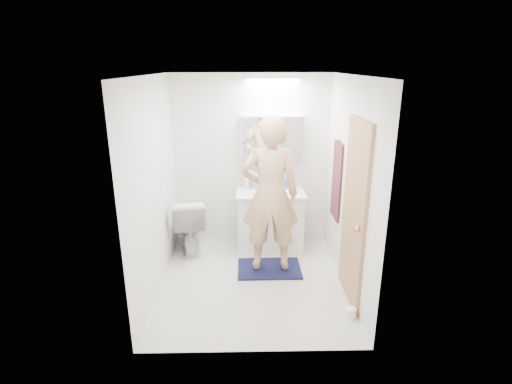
{
  "coord_description": "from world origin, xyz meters",
  "views": [
    {
      "loc": [
        -0.04,
        -4.23,
        2.52
      ],
      "look_at": [
        0.05,
        0.25,
        1.05
      ],
      "focal_mm": 27.66,
      "sensor_mm": 36.0,
      "label": 1
    }
  ],
  "objects_px": {
    "vanity_cabinet": "(270,220)",
    "person": "(270,195)",
    "medicine_cabinet": "(273,140)",
    "toilet": "(189,224)",
    "toilet_paper_roll": "(351,313)",
    "toothbrush_cup": "(288,185)",
    "soap_bottle_b": "(255,181)",
    "soap_bottle_a": "(246,181)"
  },
  "relations": [
    {
      "from": "toilet_paper_roll",
      "to": "soap_bottle_b",
      "type": "bearing_deg",
      "value": 116.76
    },
    {
      "from": "vanity_cabinet",
      "to": "person",
      "type": "distance_m",
      "value": 0.94
    },
    {
      "from": "vanity_cabinet",
      "to": "toilet_paper_roll",
      "type": "bearing_deg",
      "value": -66.43
    },
    {
      "from": "vanity_cabinet",
      "to": "toilet",
      "type": "xyz_separation_m",
      "value": [
        -1.14,
        -0.11,
        0.0
      ]
    },
    {
      "from": "person",
      "to": "toilet_paper_roll",
      "type": "relative_size",
      "value": 17.46
    },
    {
      "from": "soap_bottle_a",
      "to": "toilet_paper_roll",
      "type": "distance_m",
      "value": 2.33
    },
    {
      "from": "person",
      "to": "soap_bottle_b",
      "type": "bearing_deg",
      "value": -80.45
    },
    {
      "from": "toothbrush_cup",
      "to": "person",
      "type": "bearing_deg",
      "value": -109.16
    },
    {
      "from": "soap_bottle_b",
      "to": "toilet",
      "type": "bearing_deg",
      "value": -162.43
    },
    {
      "from": "toilet",
      "to": "person",
      "type": "relative_size",
      "value": 0.41
    },
    {
      "from": "person",
      "to": "soap_bottle_a",
      "type": "xyz_separation_m",
      "value": [
        -0.29,
        0.85,
        -0.08
      ]
    },
    {
      "from": "toothbrush_cup",
      "to": "toilet_paper_roll",
      "type": "xyz_separation_m",
      "value": [
        0.5,
        -1.87,
        -0.82
      ]
    },
    {
      "from": "toilet",
      "to": "person",
      "type": "bearing_deg",
      "value": 141.99
    },
    {
      "from": "toilet",
      "to": "toothbrush_cup",
      "type": "bearing_deg",
      "value": -178.58
    },
    {
      "from": "toilet",
      "to": "toilet_paper_roll",
      "type": "relative_size",
      "value": 7.15
    },
    {
      "from": "vanity_cabinet",
      "to": "person",
      "type": "bearing_deg",
      "value": -93.83
    },
    {
      "from": "medicine_cabinet",
      "to": "toilet",
      "type": "relative_size",
      "value": 1.12
    },
    {
      "from": "vanity_cabinet",
      "to": "toothbrush_cup",
      "type": "xyz_separation_m",
      "value": [
        0.25,
        0.16,
        0.48
      ]
    },
    {
      "from": "medicine_cabinet",
      "to": "toilet",
      "type": "xyz_separation_m",
      "value": [
        -1.17,
        -0.33,
        -1.11
      ]
    },
    {
      "from": "toilet_paper_roll",
      "to": "vanity_cabinet",
      "type": "bearing_deg",
      "value": 113.57
    },
    {
      "from": "toothbrush_cup",
      "to": "medicine_cabinet",
      "type": "bearing_deg",
      "value": 167.16
    },
    {
      "from": "vanity_cabinet",
      "to": "soap_bottle_a",
      "type": "xyz_separation_m",
      "value": [
        -0.34,
        0.15,
        0.54
      ]
    },
    {
      "from": "soap_bottle_b",
      "to": "soap_bottle_a",
      "type": "bearing_deg",
      "value": -166.84
    },
    {
      "from": "vanity_cabinet",
      "to": "soap_bottle_b",
      "type": "bearing_deg",
      "value": 139.01
    },
    {
      "from": "vanity_cabinet",
      "to": "soap_bottle_a",
      "type": "bearing_deg",
      "value": 155.91
    },
    {
      "from": "medicine_cabinet",
      "to": "toilet_paper_roll",
      "type": "distance_m",
      "value": 2.51
    },
    {
      "from": "medicine_cabinet",
      "to": "toilet",
      "type": "height_order",
      "value": "medicine_cabinet"
    },
    {
      "from": "soap_bottle_b",
      "to": "medicine_cabinet",
      "type": "bearing_deg",
      "value": 7.12
    },
    {
      "from": "person",
      "to": "toothbrush_cup",
      "type": "height_order",
      "value": "person"
    },
    {
      "from": "toilet",
      "to": "toilet_paper_roll",
      "type": "distance_m",
      "value": 2.5
    },
    {
      "from": "person",
      "to": "soap_bottle_a",
      "type": "height_order",
      "value": "person"
    },
    {
      "from": "toilet",
      "to": "soap_bottle_a",
      "type": "xyz_separation_m",
      "value": [
        0.8,
        0.27,
        0.54
      ]
    },
    {
      "from": "toilet",
      "to": "toilet_paper_roll",
      "type": "height_order",
      "value": "toilet"
    },
    {
      "from": "toilet",
      "to": "toothbrush_cup",
      "type": "height_order",
      "value": "toothbrush_cup"
    },
    {
      "from": "soap_bottle_b",
      "to": "toilet_paper_roll",
      "type": "bearing_deg",
      "value": -63.24
    },
    {
      "from": "person",
      "to": "soap_bottle_b",
      "type": "height_order",
      "value": "person"
    },
    {
      "from": "soap_bottle_b",
      "to": "vanity_cabinet",
      "type": "bearing_deg",
      "value": -40.99
    },
    {
      "from": "vanity_cabinet",
      "to": "soap_bottle_b",
      "type": "height_order",
      "value": "soap_bottle_b"
    },
    {
      "from": "person",
      "to": "vanity_cabinet",
      "type": "bearing_deg",
      "value": -94.58
    },
    {
      "from": "medicine_cabinet",
      "to": "toothbrush_cup",
      "type": "relative_size",
      "value": 8.47
    },
    {
      "from": "toilet",
      "to": "soap_bottle_b",
      "type": "bearing_deg",
      "value": -172.18
    },
    {
      "from": "medicine_cabinet",
      "to": "toilet_paper_roll",
      "type": "bearing_deg",
      "value": -69.62
    }
  ]
}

